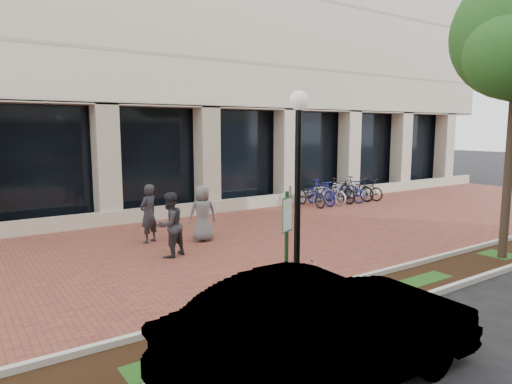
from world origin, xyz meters
TOP-DOWN VIEW (x-y plane):
  - ground at (0.00, 0.00)m, footprint 120.00×120.00m
  - brick_plaza at (0.00, 0.00)m, footprint 40.00×9.00m
  - planting_strip at (0.00, -5.25)m, footprint 40.00×1.50m
  - curb_plaza_side at (0.00, -4.50)m, footprint 40.00×0.12m
  - curb_street_side at (0.00, -6.00)m, footprint 40.00×0.12m
  - parking_sign at (-1.78, -5.06)m, footprint 0.34×0.07m
  - lamppost at (-1.29, -4.75)m, footprint 0.36×0.36m
  - locked_bicycle at (-1.80, -5.23)m, footprint 1.95×1.20m
  - pedestrian_left at (-1.85, 1.43)m, footprint 0.76×0.67m
  - pedestrian_mid at (-1.95, -0.34)m, footprint 1.02×0.92m
  - pedestrian_right at (-0.45, 0.69)m, footprint 0.93×0.71m
  - bollard at (5.56, 4.00)m, footprint 0.12×0.12m
  - bike_rack_cluster at (7.96, 3.50)m, footprint 4.27×2.05m
  - sedan_near_curb at (-2.72, -7.10)m, footprint 4.57×1.75m

SIDE VIEW (x-z plane):
  - ground at x=0.00m, z-range 0.00..0.00m
  - brick_plaza at x=0.00m, z-range 0.00..0.01m
  - planting_strip at x=0.00m, z-range 0.00..0.01m
  - curb_plaza_side at x=0.00m, z-range 0.00..0.12m
  - curb_street_side at x=0.00m, z-range 0.00..0.12m
  - locked_bicycle at x=-1.80m, z-range 0.00..0.97m
  - bollard at x=5.56m, z-range 0.01..0.97m
  - bike_rack_cluster at x=7.96m, z-range -0.03..1.10m
  - sedan_near_curb at x=-2.72m, z-range 0.00..1.49m
  - pedestrian_right at x=-0.45m, z-range 0.00..1.70m
  - pedestrian_mid at x=-1.95m, z-range 0.00..1.72m
  - pedestrian_left at x=-1.85m, z-range 0.00..1.74m
  - parking_sign at x=-1.78m, z-range 0.32..2.59m
  - lamppost at x=-1.29m, z-range 0.27..4.31m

